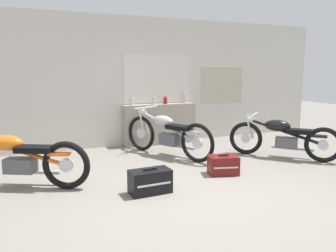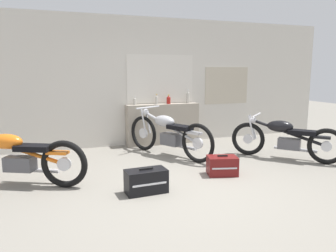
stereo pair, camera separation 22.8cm
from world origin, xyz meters
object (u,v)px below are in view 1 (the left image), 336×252
object	(u,v)px
bottle_leftmost	(132,101)
hard_case_darkred	(223,165)
motorcycle_black	(283,137)
bottle_left_center	(153,100)
motorcycle_silver	(167,134)
bottle_right_center	(184,97)
motorcycle_orange	(15,159)
bottle_center	(165,100)
hard_case_black	(150,181)

from	to	relation	value
bottle_leftmost	hard_case_darkred	xyz separation A→B (m)	(0.77, -2.48, -0.84)
motorcycle_black	hard_case_darkred	distance (m)	1.64
bottle_left_center	motorcycle_silver	world-z (taller)	bottle_left_center
bottle_right_center	motorcycle_orange	world-z (taller)	bottle_right_center
bottle_center	hard_case_darkred	xyz separation A→B (m)	(-0.00, -2.44, -0.85)
bottle_left_center	hard_case_black	world-z (taller)	bottle_left_center
bottle_right_center	motorcycle_silver	xyz separation A→B (m)	(-0.88, -1.08, -0.60)
bottle_center	motorcycle_silver	bearing A→B (deg)	-110.42
bottle_left_center	hard_case_darkred	bearing A→B (deg)	-83.62
bottle_right_center	hard_case_darkred	xyz separation A→B (m)	(-0.49, -2.48, -0.90)
bottle_left_center	hard_case_darkred	size ratio (longest dim) A/B	0.42
bottle_leftmost	bottle_left_center	xyz separation A→B (m)	(0.49, -0.03, 0.01)
motorcycle_silver	motorcycle_black	xyz separation A→B (m)	(1.96, -0.99, -0.04)
bottle_left_center	motorcycle_black	size ratio (longest dim) A/B	0.14
bottle_center	hard_case_darkred	world-z (taller)	bottle_center
bottle_right_center	motorcycle_black	bearing A→B (deg)	-62.48
bottle_right_center	hard_case_darkred	size ratio (longest dim) A/B	0.59
bottle_leftmost	bottle_center	distance (m)	0.77
motorcycle_orange	motorcycle_silver	world-z (taller)	motorcycle_silver
motorcycle_silver	hard_case_darkred	distance (m)	1.48
bottle_center	motorcycle_black	size ratio (longest dim) A/B	0.13
bottle_center	motorcycle_orange	xyz separation A→B (m)	(-3.04, -1.81, -0.58)
hard_case_black	bottle_leftmost	bearing A→B (deg)	78.03
bottle_left_center	bottle_right_center	xyz separation A→B (m)	(0.77, 0.02, 0.04)
motorcycle_silver	motorcycle_orange	bearing A→B (deg)	-163.65
bottle_leftmost	hard_case_black	distance (m)	2.98
bottle_center	motorcycle_black	bearing A→B (deg)	-52.29
bottle_right_center	hard_case_darkred	world-z (taller)	bottle_right_center
motorcycle_silver	hard_case_darkred	world-z (taller)	motorcycle_silver
hard_case_darkred	bottle_leftmost	bearing A→B (deg)	107.15
bottle_center	hard_case_darkred	size ratio (longest dim) A/B	0.38
bottle_leftmost	motorcycle_silver	world-z (taller)	bottle_leftmost
bottle_left_center	motorcycle_black	distance (m)	2.82
motorcycle_black	hard_case_black	bearing A→B (deg)	-166.08
bottle_right_center	motorcycle_orange	size ratio (longest dim) A/B	0.16
bottle_left_center	bottle_center	size ratio (longest dim) A/B	1.10
bottle_leftmost	hard_case_darkred	world-z (taller)	bottle_leftmost
hard_case_black	bottle_right_center	bearing A→B (deg)	56.44
motorcycle_silver	hard_case_black	bearing A→B (deg)	-119.59
motorcycle_orange	hard_case_black	bearing A→B (deg)	-29.31
bottle_right_center	bottle_left_center	bearing A→B (deg)	-178.47
bottle_left_center	motorcycle_orange	distance (m)	3.37
motorcycle_orange	motorcycle_silver	distance (m)	2.77
bottle_leftmost	bottle_right_center	distance (m)	1.26
bottle_left_center	bottle_right_center	size ratio (longest dim) A/B	0.72
hard_case_black	bottle_center	bearing A→B (deg)	63.69
bottle_leftmost	motorcycle_silver	distance (m)	1.27
bottle_right_center	hard_case_black	world-z (taller)	bottle_right_center
bottle_right_center	motorcycle_orange	xyz separation A→B (m)	(-3.53, -1.85, -0.63)
bottle_leftmost	bottle_center	bearing A→B (deg)	-3.22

